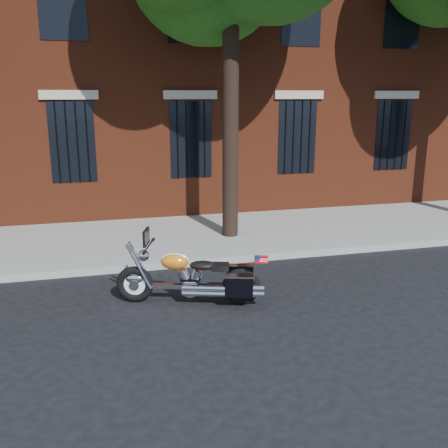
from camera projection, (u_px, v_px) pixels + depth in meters
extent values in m
plane|color=black|center=(245.00, 287.00, 8.95)|extent=(120.00, 120.00, 0.00)
cube|color=gray|center=(226.00, 259.00, 10.22)|extent=(40.00, 0.16, 0.15)
cube|color=gray|center=(206.00, 235.00, 11.99)|extent=(40.00, 3.60, 0.15)
cube|color=maroon|center=(162.00, 14.00, 16.88)|extent=(26.00, 10.00, 12.00)
cube|color=black|center=(191.00, 140.00, 13.19)|extent=(1.10, 0.14, 2.00)
cube|color=#B2A893|center=(190.00, 95.00, 12.87)|extent=(1.40, 0.20, 0.22)
cube|color=black|center=(188.00, 1.00, 12.33)|extent=(1.10, 0.14, 2.00)
cylinder|color=black|center=(191.00, 140.00, 13.11)|extent=(0.04, 0.04, 2.00)
cylinder|color=black|center=(230.00, 134.00, 11.16)|extent=(0.36, 0.36, 5.00)
torus|color=black|center=(135.00, 284.00, 8.24)|extent=(0.63, 0.32, 0.62)
torus|color=black|center=(241.00, 286.00, 8.14)|extent=(0.63, 0.32, 0.62)
cylinder|color=white|center=(135.00, 284.00, 8.24)|extent=(0.46, 0.19, 0.46)
cylinder|color=white|center=(241.00, 286.00, 8.14)|extent=(0.46, 0.19, 0.46)
ellipsoid|color=white|center=(135.00, 279.00, 8.22)|extent=(0.35, 0.21, 0.18)
ellipsoid|color=orange|center=(241.00, 280.00, 8.11)|extent=(0.35, 0.22, 0.18)
cube|color=white|center=(188.00, 286.00, 8.19)|extent=(1.35, 0.51, 0.07)
cylinder|color=white|center=(190.00, 287.00, 8.20)|extent=(0.33, 0.25, 0.30)
cylinder|color=white|center=(218.00, 291.00, 8.01)|extent=(1.13, 0.43, 0.08)
ellipsoid|color=orange|center=(175.00, 262.00, 8.10)|extent=(0.52, 0.39, 0.26)
ellipsoid|color=black|center=(203.00, 265.00, 8.09)|extent=(0.51, 0.39, 0.14)
cube|color=black|center=(240.00, 275.00, 8.35)|extent=(0.47, 0.28, 0.35)
cube|color=black|center=(239.00, 286.00, 7.88)|extent=(0.47, 0.28, 0.35)
cylinder|color=white|center=(149.00, 246.00, 8.06)|extent=(0.25, 0.70, 0.03)
sphere|color=white|center=(144.00, 256.00, 8.10)|extent=(0.23, 0.23, 0.19)
cube|color=black|center=(146.00, 237.00, 8.02)|extent=(0.15, 0.36, 0.26)
cube|color=red|center=(261.00, 259.00, 7.71)|extent=(0.20, 0.08, 0.13)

